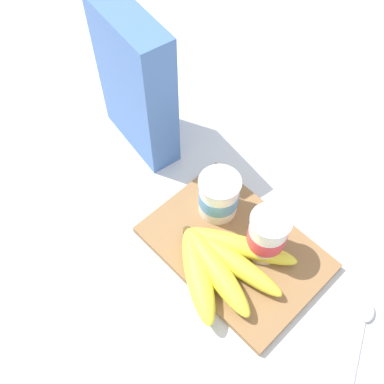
{
  "coord_description": "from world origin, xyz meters",
  "views": [
    {
      "loc": [
        0.2,
        -0.29,
        0.7
      ],
      "look_at": [
        -0.1,
        0.0,
        0.06
      ],
      "focal_mm": 42.41,
      "sensor_mm": 36.0,
      "label": 1
    }
  ],
  "objects_px": {
    "banana_bunch": "(221,264)",
    "spoon": "(363,328)",
    "yogurt_cup_back": "(267,235)",
    "yogurt_cup_front": "(219,196)",
    "cutting_board": "(235,248)",
    "cereal_box": "(136,85)"
  },
  "relations": [
    {
      "from": "yogurt_cup_front",
      "to": "yogurt_cup_back",
      "type": "relative_size",
      "value": 0.89
    },
    {
      "from": "yogurt_cup_front",
      "to": "spoon",
      "type": "relative_size",
      "value": 0.66
    },
    {
      "from": "banana_bunch",
      "to": "spoon",
      "type": "relative_size",
      "value": 1.62
    },
    {
      "from": "banana_bunch",
      "to": "spoon",
      "type": "distance_m",
      "value": 0.24
    },
    {
      "from": "yogurt_cup_front",
      "to": "spoon",
      "type": "distance_m",
      "value": 0.31
    },
    {
      "from": "yogurt_cup_front",
      "to": "spoon",
      "type": "height_order",
      "value": "yogurt_cup_front"
    },
    {
      "from": "yogurt_cup_back",
      "to": "yogurt_cup_front",
      "type": "bearing_deg",
      "value": 179.89
    },
    {
      "from": "cutting_board",
      "to": "spoon",
      "type": "relative_size",
      "value": 2.28
    },
    {
      "from": "cereal_box",
      "to": "yogurt_cup_back",
      "type": "distance_m",
      "value": 0.34
    },
    {
      "from": "cutting_board",
      "to": "spoon",
      "type": "height_order",
      "value": "cutting_board"
    },
    {
      "from": "yogurt_cup_front",
      "to": "cereal_box",
      "type": "bearing_deg",
      "value": 175.23
    },
    {
      "from": "yogurt_cup_front",
      "to": "yogurt_cup_back",
      "type": "distance_m",
      "value": 0.11
    },
    {
      "from": "yogurt_cup_back",
      "to": "spoon",
      "type": "bearing_deg",
      "value": 3.9
    },
    {
      "from": "spoon",
      "to": "cutting_board",
      "type": "bearing_deg",
      "value": -169.1
    },
    {
      "from": "yogurt_cup_front",
      "to": "cutting_board",
      "type": "bearing_deg",
      "value": -23.47
    },
    {
      "from": "cereal_box",
      "to": "banana_bunch",
      "type": "height_order",
      "value": "cereal_box"
    },
    {
      "from": "yogurt_cup_back",
      "to": "spoon",
      "type": "relative_size",
      "value": 0.74
    },
    {
      "from": "cutting_board",
      "to": "banana_bunch",
      "type": "relative_size",
      "value": 1.41
    },
    {
      "from": "cereal_box",
      "to": "spoon",
      "type": "relative_size",
      "value": 2.19
    },
    {
      "from": "cereal_box",
      "to": "banana_bunch",
      "type": "distance_m",
      "value": 0.34
    },
    {
      "from": "cereal_box",
      "to": "spoon",
      "type": "height_order",
      "value": "cereal_box"
    },
    {
      "from": "banana_bunch",
      "to": "yogurt_cup_front",
      "type": "bearing_deg",
      "value": 136.62
    }
  ]
}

